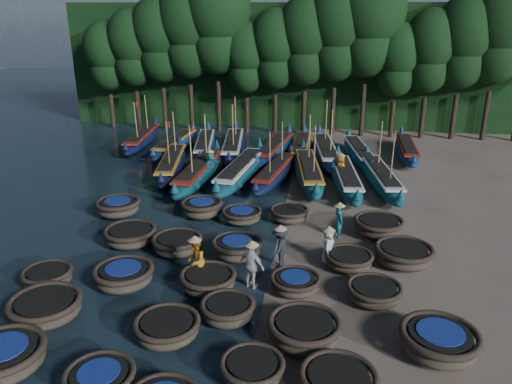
# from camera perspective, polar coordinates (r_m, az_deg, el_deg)

# --- Properties ---
(ground) EXTENTS (120.00, 120.00, 0.00)m
(ground) POSITION_cam_1_polar(r_m,az_deg,el_deg) (21.96, 2.40, -5.67)
(ground) COLOR #7B6A59
(ground) RESTS_ON ground
(foliage_wall) EXTENTS (40.00, 3.00, 10.00)m
(foliage_wall) POSITION_cam_1_polar(r_m,az_deg,el_deg) (43.43, 5.71, 14.16)
(foliage_wall) COLOR black
(foliage_wall) RESTS_ON ground
(coracle_0) EXTENTS (2.44, 2.44, 0.83)m
(coracle_0) POSITION_cam_1_polar(r_m,az_deg,el_deg) (16.24, -26.86, -16.46)
(coracle_0) COLOR brown
(coracle_0) RESTS_ON ground
(coracle_1) EXTENTS (2.22, 2.22, 0.64)m
(coracle_1) POSITION_cam_1_polar(r_m,az_deg,el_deg) (14.70, -17.43, -19.79)
(coracle_1) COLOR brown
(coracle_1) RESTS_ON ground
(coracle_3) EXTENTS (1.93, 1.93, 0.63)m
(coracle_3) POSITION_cam_1_polar(r_m,az_deg,el_deg) (14.44, -0.44, -19.57)
(coracle_3) COLOR brown
(coracle_3) RESTS_ON ground
(coracle_4) EXTENTS (2.47, 2.47, 0.71)m
(coracle_4) POSITION_cam_1_polar(r_m,az_deg,el_deg) (14.15, 9.37, -20.67)
(coracle_4) COLOR brown
(coracle_4) RESTS_ON ground
(coracle_5) EXTENTS (2.40, 2.40, 0.79)m
(coracle_5) POSITION_cam_1_polar(r_m,az_deg,el_deg) (18.03, -22.91, -12.06)
(coracle_5) COLOR brown
(coracle_5) RESTS_ON ground
(coracle_6) EXTENTS (2.49, 2.49, 0.70)m
(coracle_6) POSITION_cam_1_polar(r_m,az_deg,el_deg) (16.09, -10.12, -15.03)
(coracle_6) COLOR brown
(coracle_6) RESTS_ON ground
(coracle_7) EXTENTS (1.82, 1.82, 0.73)m
(coracle_7) POSITION_cam_1_polar(r_m,az_deg,el_deg) (16.64, -3.26, -13.31)
(coracle_7) COLOR brown
(coracle_7) RESTS_ON ground
(coracle_8) EXTENTS (2.80, 2.80, 0.80)m
(coracle_8) POSITION_cam_1_polar(r_m,az_deg,el_deg) (15.75, 5.54, -15.38)
(coracle_8) COLOR brown
(coracle_8) RESTS_ON ground
(coracle_9) EXTENTS (2.90, 2.90, 0.83)m
(coracle_9) POSITION_cam_1_polar(r_m,az_deg,el_deg) (16.10, 20.20, -15.72)
(coracle_9) COLOR brown
(coracle_9) RESTS_ON ground
(coracle_10) EXTENTS (1.99, 1.99, 0.68)m
(coracle_10) POSITION_cam_1_polar(r_m,az_deg,el_deg) (19.99, -22.71, -8.91)
(coracle_10) COLOR brown
(coracle_10) RESTS_ON ground
(coracle_11) EXTENTS (2.23, 2.23, 0.79)m
(coracle_11) POSITION_cam_1_polar(r_m,az_deg,el_deg) (19.04, -14.88, -9.19)
(coracle_11) COLOR brown
(coracle_11) RESTS_ON ground
(coracle_12) EXTENTS (2.08, 2.08, 0.74)m
(coracle_12) POSITION_cam_1_polar(r_m,az_deg,el_deg) (18.26, -5.51, -10.02)
(coracle_12) COLOR brown
(coracle_12) RESTS_ON ground
(coracle_13) EXTENTS (1.90, 1.90, 0.64)m
(coracle_13) POSITION_cam_1_polar(r_m,az_deg,el_deg) (18.21, 4.50, -10.30)
(coracle_13) COLOR brown
(coracle_13) RESTS_ON ground
(coracle_14) EXTENTS (2.42, 2.42, 0.67)m
(coracle_14) POSITION_cam_1_polar(r_m,az_deg,el_deg) (18.05, 13.35, -11.08)
(coracle_14) COLOR brown
(coracle_14) RESTS_ON ground
(coracle_15) EXTENTS (2.69, 2.69, 0.78)m
(coracle_15) POSITION_cam_1_polar(r_m,az_deg,el_deg) (22.14, -14.16, -4.81)
(coracle_15) COLOR brown
(coracle_15) RESTS_ON ground
(coracle_16) EXTENTS (2.47, 2.47, 0.78)m
(coracle_16) POSITION_cam_1_polar(r_m,az_deg,el_deg) (20.99, -9.01, -5.87)
(coracle_16) COLOR brown
(coracle_16) RESTS_ON ground
(coracle_17) EXTENTS (2.43, 2.43, 0.81)m
(coracle_17) POSITION_cam_1_polar(r_m,az_deg,el_deg) (20.39, -2.19, -6.36)
(coracle_17) COLOR brown
(coracle_17) RESTS_ON ground
(coracle_18) EXTENTS (2.28, 2.28, 0.64)m
(coracle_18) POSITION_cam_1_polar(r_m,az_deg,el_deg) (20.00, 10.55, -7.61)
(coracle_18) COLOR brown
(coracle_18) RESTS_ON ground
(coracle_19) EXTENTS (2.42, 2.42, 0.80)m
(coracle_19) POSITION_cam_1_polar(r_m,az_deg,el_deg) (20.72, 16.54, -6.84)
(coracle_19) COLOR brown
(coracle_19) RESTS_ON ground
(coracle_20) EXTENTS (2.33, 2.33, 0.81)m
(coracle_20) POSITION_cam_1_polar(r_m,az_deg,el_deg) (25.30, -15.48, -1.63)
(coracle_20) COLOR brown
(coracle_20) RESTS_ON ground
(coracle_21) EXTENTS (2.10, 2.10, 0.83)m
(coracle_21) POSITION_cam_1_polar(r_m,az_deg,el_deg) (24.40, -6.21, -1.79)
(coracle_21) COLOR brown
(coracle_21) RESTS_ON ground
(coracle_22) EXTENTS (1.94, 1.94, 0.65)m
(coracle_22) POSITION_cam_1_polar(r_m,az_deg,el_deg) (23.68, -1.64, -2.65)
(coracle_22) COLOR brown
(coracle_22) RESTS_ON ground
(coracle_23) EXTENTS (2.26, 2.26, 0.68)m
(coracle_23) POSITION_cam_1_polar(r_m,az_deg,el_deg) (23.82, 3.83, -2.51)
(coracle_23) COLOR brown
(coracle_23) RESTS_ON ground
(coracle_24) EXTENTS (2.54, 2.54, 0.82)m
(coracle_24) POSITION_cam_1_polar(r_m,az_deg,el_deg) (22.95, 13.82, -3.80)
(coracle_24) COLOR brown
(coracle_24) RESTS_ON ground
(long_boat_2) EXTENTS (2.78, 8.34, 3.59)m
(long_boat_2) POSITION_cam_1_polar(r_m,az_deg,el_deg) (31.12, -9.63, 3.15)
(long_boat_2) COLOR #0E1634
(long_boat_2) RESTS_ON ground
(long_boat_3) EXTENTS (1.93, 8.86, 3.77)m
(long_boat_3) POSITION_cam_1_polar(r_m,az_deg,el_deg) (29.26, -6.55, 2.25)
(long_boat_3) COLOR #0F4456
(long_boat_3) RESTS_ON ground
(long_boat_4) EXTENTS (2.67, 9.05, 1.60)m
(long_boat_4) POSITION_cam_1_polar(r_m,az_deg,el_deg) (29.29, -1.75, 2.43)
(long_boat_4) COLOR #0F4456
(long_boat_4) RESTS_ON ground
(long_boat_5) EXTENTS (2.67, 7.77, 3.35)m
(long_boat_5) POSITION_cam_1_polar(r_m,az_deg,el_deg) (29.26, 2.18, 2.24)
(long_boat_5) COLOR #0E1634
(long_boat_5) RESTS_ON ground
(long_boat_6) EXTENTS (2.64, 8.71, 3.73)m
(long_boat_6) POSITION_cam_1_polar(r_m,az_deg,el_deg) (29.31, 6.04, 2.29)
(long_boat_6) COLOR #0F4456
(long_boat_6) RESTS_ON ground
(long_boat_7) EXTENTS (2.31, 8.35, 1.48)m
(long_boat_7) POSITION_cam_1_polar(r_m,az_deg,el_deg) (28.63, 10.23, 1.57)
(long_boat_7) COLOR #0F4456
(long_boat_7) RESTS_ON ground
(long_boat_8) EXTENTS (2.58, 8.33, 3.57)m
(long_boat_8) POSITION_cam_1_polar(r_m,az_deg,el_deg) (29.05, 14.09, 1.55)
(long_boat_8) COLOR #0F4456
(long_boat_8) RESTS_ON ground
(long_boat_9) EXTENTS (2.12, 8.34, 3.55)m
(long_boat_9) POSITION_cam_1_polar(r_m,az_deg,el_deg) (37.74, -12.88, 5.96)
(long_boat_9) COLOR #0E1634
(long_boat_9) RESTS_ON ground
(long_boat_10) EXTENTS (2.06, 7.96, 1.41)m
(long_boat_10) POSITION_cam_1_polar(r_m,az_deg,el_deg) (35.86, -9.21, 5.41)
(long_boat_10) COLOR navy
(long_boat_10) RESTS_ON ground
(long_boat_11) EXTENTS (2.77, 8.18, 1.46)m
(long_boat_11) POSITION_cam_1_polar(r_m,az_deg,el_deg) (35.18, -5.87, 5.31)
(long_boat_11) COLOR navy
(long_boat_11) RESTS_ON ground
(long_boat_12) EXTENTS (2.60, 8.90, 3.80)m
(long_boat_12) POSITION_cam_1_polar(r_m,az_deg,el_deg) (34.65, -2.63, 5.25)
(long_boat_12) COLOR #0E1634
(long_boat_12) RESTS_ON ground
(long_boat_13) EXTENTS (2.86, 8.42, 1.50)m
(long_boat_13) POSITION_cam_1_polar(r_m,az_deg,el_deg) (34.03, 2.12, 4.92)
(long_boat_13) COLOR navy
(long_boat_13) RESTS_ON ground
(long_boat_14) EXTENTS (1.44, 7.98, 1.40)m
(long_boat_14) POSITION_cam_1_polar(r_m,az_deg,el_deg) (34.67, 5.21, 5.08)
(long_boat_14) COLOR #0F4456
(long_boat_14) RESTS_ON ground
(long_boat_15) EXTENTS (2.61, 8.91, 3.81)m
(long_boat_15) POSITION_cam_1_polar(r_m,az_deg,el_deg) (33.52, 7.94, 4.56)
(long_boat_15) COLOR navy
(long_boat_15) RESTS_ON ground
(long_boat_16) EXTENTS (2.52, 7.90, 1.40)m
(long_boat_16) POSITION_cam_1_polar(r_m,az_deg,el_deg) (34.03, 11.65, 4.44)
(long_boat_16) COLOR #0F4456
(long_boat_16) RESTS_ON ground
(long_boat_17) EXTENTS (1.57, 7.80, 1.37)m
(long_boat_17) POSITION_cam_1_polar(r_m,az_deg,el_deg) (35.57, 16.84, 4.65)
(long_boat_17) COLOR navy
(long_boat_17) RESTS_ON ground
(fisherman_0) EXTENTS (0.60, 0.80, 1.69)m
(fisherman_0) POSITION_cam_1_polar(r_m,az_deg,el_deg) (20.06, 8.25, -5.92)
(fisherman_0) COLOR silver
(fisherman_0) RESTS_ON ground
(fisherman_1) EXTENTS (0.58, 0.68, 1.76)m
(fisherman_1) POSITION_cam_1_polar(r_m,az_deg,el_deg) (22.29, 9.44, -3.00)
(fisherman_1) COLOR #19676C
(fisherman_1) RESTS_ON ground
(fisherman_2) EXTENTS (0.73, 0.91, 2.00)m
(fisherman_2) POSITION_cam_1_polar(r_m,az_deg,el_deg) (18.58, -6.92, -7.67)
(fisherman_2) COLOR #C5761A
(fisherman_2) RESTS_ON ground
(fisherman_3) EXTENTS (0.93, 1.24, 1.90)m
(fisherman_3) POSITION_cam_1_polar(r_m,az_deg,el_deg) (19.54, 2.75, -6.24)
(fisherman_3) COLOR black
(fisherman_3) RESTS_ON ground
(fisherman_4) EXTENTS (1.13, 0.86, 1.99)m
(fisherman_4) POSITION_cam_1_polar(r_m,az_deg,el_deg) (18.12, -0.49, -8.26)
(fisherman_4) COLOR silver
(fisherman_4) RESTS_ON ground
(fisherman_5) EXTENTS (0.96, 1.73, 1.98)m
(fisherman_5) POSITION_cam_1_polar(r_m,az_deg,el_deg) (29.48, -5.22, 3.10)
(fisherman_5) COLOR #19676C
(fisherman_5) RESTS_ON ground
(fisherman_6) EXTENTS (0.75, 0.96, 1.92)m
(fisherman_6) POSITION_cam_1_polar(r_m,az_deg,el_deg) (29.24, 9.60, 2.74)
(fisherman_6) COLOR #C5761A
(fisherman_6) RESTS_ON ground
(tree_0) EXTENTS (3.68, 3.68, 8.68)m
(tree_0) POSITION_cam_1_polar(r_m,az_deg,el_deg) (43.63, -16.73, 14.74)
(tree_0) COLOR black
(tree_0) RESTS_ON ground
(tree_1) EXTENTS (4.09, 4.09, 9.65)m
(tree_1) POSITION_cam_1_polar(r_m,az_deg,el_deg) (42.69, -13.90, 15.80)
(tree_1) COLOR black
(tree_1) RESTS_ON ground
(tree_2) EXTENTS (4.51, 4.51, 10.63)m
(tree_2) POSITION_cam_1_polar(r_m,az_deg,el_deg) (41.86, -10.92, 16.87)
(tree_2) COLOR black
(tree_2) RESTS_ON ground
(tree_3) EXTENTS (4.92, 4.92, 11.60)m
(tree_3) POSITION_cam_1_polar(r_m,az_deg,el_deg) (41.16, -7.79, 17.92)
(tree_3) COLOR black
(tree_3) RESTS_ON ground
(tree_4) EXTENTS (5.34, 5.34, 12.58)m
(tree_4) POSITION_cam_1_polar(r_m,az_deg,el_deg) (40.58, -4.53, 18.96)
(tree_4) COLOR black
(tree_4) RESTS_ON ground
(tree_5) EXTENTS (3.68, 3.68, 8.68)m
(tree_5) POSITION_cam_1_polar(r_m,az_deg,el_deg) (40.31, -1.11, 15.16)
(tree_5) COLOR black
(tree_5) RESTS_ON ground
(tree_6) EXTENTS (4.09, 4.09, 9.65)m
(tree_6) POSITION_cam_1_polar(r_m,az_deg,el_deg) (39.96, 2.27, 16.08)
(tree_6) COLOR black
(tree_6) RESTS_ON ground
(tree_7) EXTENTS (4.51, 4.51, 10.63)m
(tree_7) POSITION_cam_1_polar(r_m,az_deg,el_deg) (39.75, 5.74, 16.95)
(tree_7) COLOR black
(tree_7) RESTS_ON ground
(tree_8) EXTENTS (4.92, 4.92, 11.60)m
(tree_8) POSITION_cam_1_polar(r_m,az_deg,el_deg) (39.68, 9.26, 17.77)
(tree_8) COLOR black
(tree_8) RESTS_ON ground
(tree_9) EXTENTS (5.34, 5.34, 12.58)m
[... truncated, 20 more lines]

